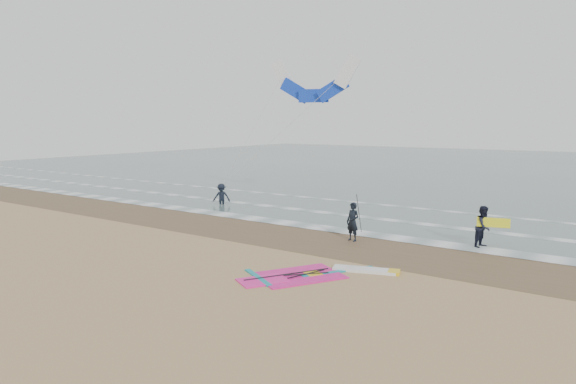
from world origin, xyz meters
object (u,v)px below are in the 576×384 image
Objects in this scene: person_standing at (353,222)px; person_walking at (484,227)px; surf_kite at (313,85)px; windsurf_rig at (317,274)px; person_wading at (221,191)px.

person_walking reaches higher than person_standing.
windsurf_rig is at bearing -57.31° from surf_kite.
person_standing is at bearing 127.91° from person_walking.
surf_kite reaches higher than windsurf_rig.
person_wading is at bearing 143.88° from windsurf_rig.
person_walking is 13.77m from surf_kite.
person_wading is (-16.59, 2.05, -0.03)m from person_walking.
windsurf_rig is at bearing 168.83° from person_walking.
person_standing is 5.49m from person_walking.
surf_kite reaches higher than person_standing.
windsurf_rig is 2.73× the size of person_walking.
windsurf_rig is 0.57× the size of surf_kite.
person_standing reaches higher than windsurf_rig.
person_wading is 8.81m from surf_kite.
person_walking is 16.72m from person_wading.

